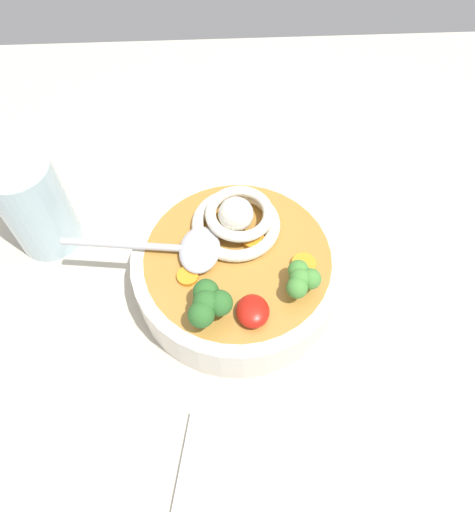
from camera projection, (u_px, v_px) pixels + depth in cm
name	position (u px, v px, depth cm)	size (l,w,h in cm)	color
table_slab	(232.00, 296.00, 56.59)	(100.02, 100.02, 3.83)	#BCB29E
soup_bowl	(238.00, 270.00, 52.72)	(23.05, 23.05, 5.98)	silver
noodle_pile	(237.00, 219.00, 51.30)	(10.83, 10.62, 4.35)	silver
soup_spoon	(187.00, 249.00, 49.84)	(6.50, 17.49, 1.60)	#B7B7BC
chili_sauce_dollop	(253.00, 311.00, 45.82)	(3.67, 3.30, 1.65)	#B2190F
broccoli_floret_left	(208.00, 303.00, 44.42)	(5.03, 4.33, 3.98)	#7A9E60
broccoli_floret_rear	(301.00, 279.00, 46.33)	(4.21, 3.62, 3.33)	#7A9E60
carrot_slice_near_spoon	(254.00, 241.00, 50.90)	(2.34, 2.34, 0.78)	orange
carrot_slice_right	(188.00, 276.00, 48.61)	(2.23, 2.23, 0.53)	orange
carrot_slice_beside_noodles	(304.00, 264.00, 49.39)	(2.59, 2.59, 0.59)	orange
drinking_glass	(35.00, 206.00, 53.71)	(7.49, 7.49, 12.52)	silver
folded_napkin	(249.00, 506.00, 42.29)	(14.46, 13.63, 0.80)	white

